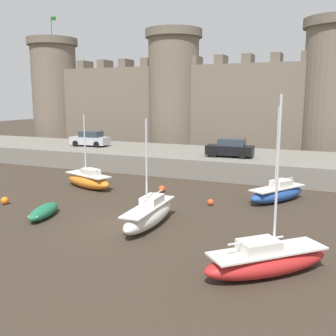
# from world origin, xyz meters

# --- Properties ---
(ground_plane) EXTENTS (160.00, 160.00, 0.00)m
(ground_plane) POSITION_xyz_m (0.00, 0.00, 0.00)
(ground_plane) COLOR #382D23
(quay_road) EXTENTS (69.02, 10.00, 1.68)m
(quay_road) POSITION_xyz_m (0.00, 17.87, 0.84)
(quay_road) COLOR slate
(quay_road) RESTS_ON ground
(castle) EXTENTS (64.19, 7.17, 18.21)m
(castle) POSITION_xyz_m (-0.00, 29.80, 6.81)
(castle) COLOR #706354
(castle) RESTS_ON ground
(sailboat_midflat_right) EXTENTS (5.01, 4.94, 7.01)m
(sailboat_midflat_right) POSITION_xyz_m (8.04, -2.91, 0.61)
(sailboat_midflat_right) COLOR red
(sailboat_midflat_right) RESTS_ON ground
(sailboat_near_channel_right) EXTENTS (3.74, 4.92, 6.30)m
(sailboat_near_channel_right) POSITION_xyz_m (6.84, 8.55, 0.59)
(sailboat_near_channel_right) COLOR #234793
(sailboat_near_channel_right) RESTS_ON ground
(sailboat_near_channel_left) EXTENTS (5.05, 2.98, 5.64)m
(sailboat_near_channel_left) POSITION_xyz_m (-7.05, 6.86, 0.64)
(sailboat_near_channel_left) COLOR orange
(sailboat_near_channel_left) RESTS_ON ground
(rowboat_midflat_left) EXTENTS (1.78, 3.31, 0.72)m
(rowboat_midflat_left) POSITION_xyz_m (-5.07, -0.45, 0.38)
(rowboat_midflat_left) COLOR #1E6B47
(rowboat_midflat_left) RESTS_ON ground
(sailboat_foreground_left) EXTENTS (1.53, 5.56, 5.81)m
(sailboat_foreground_left) POSITION_xyz_m (1.20, 0.63, 0.66)
(sailboat_foreground_left) COLOR silver
(sailboat_foreground_left) RESTS_ON ground
(mooring_buoy_near_shore) EXTENTS (0.41, 0.41, 0.41)m
(mooring_buoy_near_shore) POSITION_xyz_m (3.04, 5.88, 0.21)
(mooring_buoy_near_shore) COLOR #E04C1E
(mooring_buoy_near_shore) RESTS_ON ground
(mooring_buoy_near_channel) EXTENTS (0.51, 0.51, 0.51)m
(mooring_buoy_near_channel) POSITION_xyz_m (-1.30, 7.84, 0.25)
(mooring_buoy_near_channel) COLOR #E04C1E
(mooring_buoy_near_channel) RESTS_ON ground
(mooring_buoy_off_centre) EXTENTS (0.50, 0.50, 0.50)m
(mooring_buoy_off_centre) POSITION_xyz_m (-9.37, 0.81, 0.25)
(mooring_buoy_off_centre) COLOR orange
(mooring_buoy_off_centre) RESTS_ON ground
(car_quay_centre_west) EXTENTS (4.19, 2.06, 1.62)m
(car_quay_centre_west) POSITION_xyz_m (-14.09, 17.52, 2.46)
(car_quay_centre_west) COLOR #B2B5B7
(car_quay_centre_west) RESTS_ON quay_road
(car_quay_centre_east) EXTENTS (4.19, 2.06, 1.62)m
(car_quay_centre_east) POSITION_xyz_m (1.66, 15.96, 2.46)
(car_quay_centre_east) COLOR black
(car_quay_centre_east) RESTS_ON quay_road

